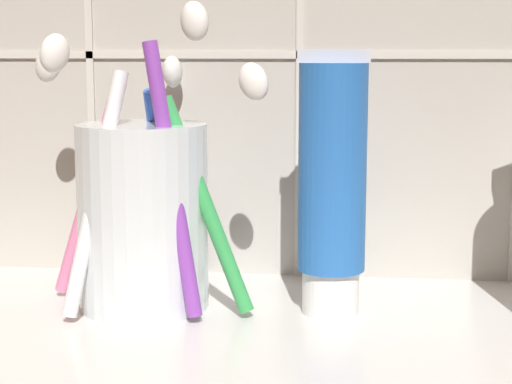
% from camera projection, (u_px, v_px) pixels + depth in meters
% --- Properties ---
extents(sink_counter, '(0.59, 0.31, 0.02)m').
position_uv_depth(sink_counter, '(253.00, 362.00, 0.46)').
color(sink_counter, silver).
rests_on(sink_counter, ground).
extents(toothbrush_cup, '(0.16, 0.13, 0.19)m').
position_uv_depth(toothbrush_cup, '(143.00, 210.00, 0.52)').
color(toothbrush_cup, silver).
rests_on(toothbrush_cup, sink_counter).
extents(toothpaste_tube, '(0.04, 0.04, 0.16)m').
position_uv_depth(toothpaste_tube, '(332.00, 184.00, 0.51)').
color(toothpaste_tube, white).
rests_on(toothpaste_tube, sink_counter).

